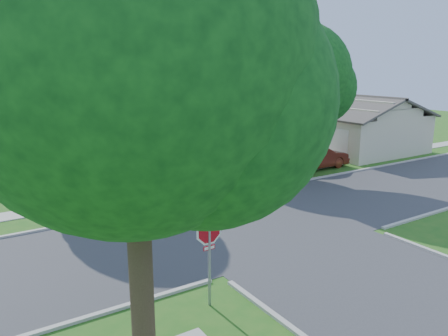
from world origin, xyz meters
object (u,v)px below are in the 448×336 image
Objects in this scene: stop_sign_sw at (209,235)px; car_curb_east at (93,128)px; tree_e_near at (227,77)px; tree_e_mid at (149,66)px; tree_w_mid at (27,63)px; house_ne_far at (214,108)px; tree_w_near at (69,70)px; house_ne_near at (330,127)px; car_driveway at (316,157)px; car_curb_west at (42,119)px; tree_w_far at (5,74)px; tree_sw_corner at (135,72)px; tree_ne_corner at (300,80)px; tree_e_far at (101,69)px; stop_sign_ne at (268,146)px.

stop_sign_sw is 31.71m from car_curb_east.
tree_e_mid reaches higher than tree_e_near.
tree_w_mid is 22.68m from house_ne_far.
tree_w_near is 0.66× the size of house_ne_near.
car_curb_west is (-10.36, 31.63, -0.09)m from car_driveway.
tree_w_far is 0.59× the size of house_ne_far.
car_driveway is at bearing -48.33° from tree_w_mid.
stop_sign_sw is 0.31× the size of tree_sw_corner.
tree_ne_corner is (11.01, -29.80, 0.09)m from tree_w_far.
tree_w_near is 28.86m from car_curb_west.
stop_sign_sw reaches higher than car_curb_west.
tree_e_near is 1.03× the size of tree_w_far.
house_ne_near is (20.64, -23.01, -3.99)m from tree_w_far.
tree_e_far is at bearing 93.09° from tree_ne_corner.
tree_e_near is 0.96× the size of tree_ne_corner.
tree_w_mid is (-9.39, -13.00, 0.51)m from tree_e_far.
tree_e_near reaches higher than car_curb_west.
stop_sign_ne is 0.31× the size of tree_sw_corner.
car_driveway is (16.60, 12.49, -5.52)m from tree_sw_corner.
tree_e_far is 13.09m from house_ne_far.
tree_sw_corner reaches higher than car_curb_east.
car_curb_west is (-17.19, 8.14, -0.87)m from house_ne_far.
tree_w_near is 2.01× the size of car_curb_west.
tree_w_mid is (0.00, 12.00, 0.37)m from tree_w_near.
car_driveway is (13.80, -15.51, -5.75)m from tree_w_mid.
tree_e_mid is 9.40m from tree_w_mid.
tree_sw_corner is 44.92m from car_curb_west.
stop_sign_sw is 38.86m from tree_w_far.
house_ne_far is 3.04× the size of car_curb_west.
stop_sign_sw is 39.55m from house_ne_far.
tree_e_mid is 17.04m from car_driveway.
house_ne_near is at bearing 35.18° from tree_ne_corner.
house_ne_near is 18.00m from house_ne_far.
tree_w_mid is at bearing 89.87° from stop_sign_sw.
tree_w_far reaches higher than car_driveway.
tree_e_mid is at bearing 15.17° from car_driveway.
tree_w_far is 21.61m from house_ne_far.
car_driveway is (4.41, -28.51, -5.24)m from tree_e_far.
car_driveway is at bearing -14.25° from tree_w_near.
tree_w_mid is 1.10× the size of tree_ne_corner.
tree_e_near is 23.30m from house_ne_far.
car_driveway is at bearing -141.17° from house_ne_near.
tree_w_near is 0.94× the size of tree_sw_corner.
stop_sign_sw is 17.26m from car_driveway.
tree_w_near reaches higher than stop_sign_sw.
tree_w_far is at bearing -180.00° from tree_e_far.
stop_sign_ne reaches higher than car_driveway.
tree_w_far is at bearing 125.90° from tree_e_mid.
house_ne_near is at bearing -25.88° from tree_w_mid.
tree_e_mid is 2.06× the size of car_curb_west.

